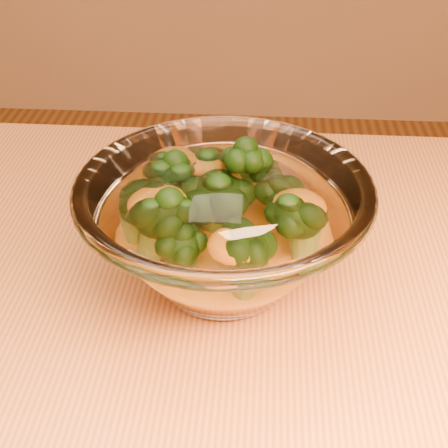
{
  "coord_description": "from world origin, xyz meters",
  "views": [
    {
      "loc": [
        -0.0,
        -0.28,
        1.1
      ],
      "look_at": [
        -0.03,
        0.12,
        0.81
      ],
      "focal_mm": 50.0,
      "sensor_mm": 36.0,
      "label": 1
    }
  ],
  "objects": [
    {
      "name": "cheese_sauce",
      "position": [
        -0.03,
        0.12,
        0.78
      ],
      "size": [
        0.12,
        0.12,
        0.03
      ],
      "primitive_type": "ellipsoid",
      "color": "orange",
      "rests_on": "glass_bowl"
    },
    {
      "name": "broccoli_heap",
      "position": [
        -0.04,
        0.13,
        0.82
      ],
      "size": [
        0.16,
        0.16,
        0.08
      ],
      "color": "black",
      "rests_on": "cheese_sauce"
    },
    {
      "name": "glass_bowl",
      "position": [
        -0.03,
        0.12,
        0.8
      ],
      "size": [
        0.23,
        0.23,
        0.1
      ],
      "color": "white",
      "rests_on": "table"
    }
  ]
}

